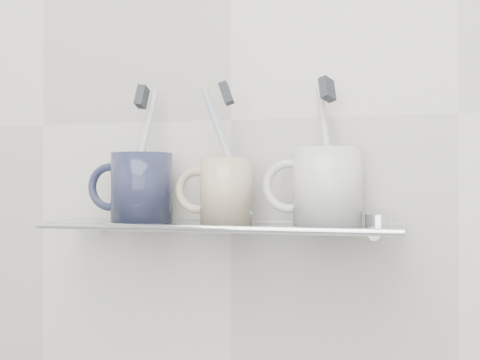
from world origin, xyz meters
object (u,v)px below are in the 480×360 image
(shelf_glass, at_px, (219,226))
(mug_right, at_px, (327,186))
(mug_center, at_px, (226,191))
(mug_left, at_px, (142,187))

(shelf_glass, height_order, mug_right, mug_right)
(shelf_glass, relative_size, mug_center, 5.56)
(shelf_glass, distance_m, mug_center, 0.05)
(mug_left, bearing_deg, mug_center, -9.51)
(mug_left, distance_m, mug_right, 0.27)
(mug_left, xyz_separation_m, mug_center, (0.13, 0.00, -0.00))
(shelf_glass, xyz_separation_m, mug_center, (0.01, 0.00, 0.05))
(mug_center, xyz_separation_m, mug_right, (0.14, 0.00, 0.01))
(shelf_glass, relative_size, mug_right, 4.87)
(mug_left, height_order, mug_right, mug_right)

